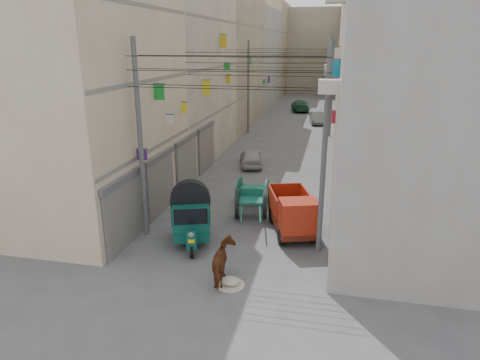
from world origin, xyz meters
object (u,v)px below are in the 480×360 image
(distant_car_white, at_px, (251,157))
(distant_car_grey, at_px, (317,118))
(tonga_cart, at_px, (251,203))
(feed_sack, at_px, (230,281))
(auto_rickshaw, at_px, (191,215))
(second_cart, at_px, (253,190))
(mini_truck, at_px, (294,217))
(distant_car_green, at_px, (300,106))
(horse, at_px, (224,263))

(distant_car_white, bearing_deg, distant_car_grey, -116.02)
(tonga_cart, relative_size, feed_sack, 5.42)
(auto_rickshaw, distance_m, second_cart, 5.11)
(distant_car_grey, bearing_deg, feed_sack, -100.42)
(mini_truck, bearing_deg, tonga_cart, 124.76)
(feed_sack, bearing_deg, distant_car_grey, 87.42)
(tonga_cart, relative_size, second_cart, 2.12)
(tonga_cart, relative_size, distant_car_green, 0.73)
(mini_truck, relative_size, distant_car_green, 0.82)
(auto_rickshaw, height_order, feed_sack, auto_rickshaw)
(feed_sack, height_order, distant_car_green, distant_car_green)
(distant_car_green, bearing_deg, tonga_cart, 80.66)
(mini_truck, height_order, horse, mini_truck)
(mini_truck, distance_m, distant_car_green, 35.07)
(tonga_cart, xyz_separation_m, second_cart, (-0.26, 1.87, -0.03))
(second_cart, relative_size, feed_sack, 2.55)
(tonga_cart, bearing_deg, feed_sack, -96.54)
(distant_car_white, bearing_deg, second_cart, 87.66)
(auto_rickshaw, height_order, second_cart, auto_rickshaw)
(auto_rickshaw, height_order, mini_truck, auto_rickshaw)
(distant_car_green, bearing_deg, mini_truck, 84.09)
(auto_rickshaw, distance_m, distant_car_grey, 28.56)
(mini_truck, distance_m, second_cart, 4.23)
(tonga_cart, relative_size, distant_car_white, 0.98)
(mini_truck, bearing_deg, feed_sack, -129.31)
(distant_car_white, xyz_separation_m, distant_car_grey, (3.53, 16.68, 0.01))
(tonga_cart, bearing_deg, horse, -99.10)
(auto_rickshaw, distance_m, distant_car_white, 11.65)
(feed_sack, bearing_deg, auto_rickshaw, 128.59)
(tonga_cart, height_order, horse, horse)
(horse, relative_size, distant_car_grey, 0.47)
(auto_rickshaw, bearing_deg, feed_sack, -70.04)
(auto_rickshaw, height_order, distant_car_green, auto_rickshaw)
(mini_truck, bearing_deg, horse, -133.42)
(auto_rickshaw, height_order, horse, auto_rickshaw)
(mini_truck, xyz_separation_m, second_cart, (-2.38, 3.50, -0.20))
(horse, bearing_deg, distant_car_green, -99.63)
(tonga_cart, bearing_deg, distant_car_green, 79.99)
(auto_rickshaw, relative_size, distant_car_white, 0.88)
(second_cart, distance_m, distant_car_green, 31.47)
(second_cart, relative_size, distant_car_green, 0.34)
(horse, relative_size, distant_car_white, 0.50)
(mini_truck, bearing_deg, auto_rickshaw, -179.61)
(tonga_cart, xyz_separation_m, distant_car_green, (-0.50, 33.34, -0.08))
(distant_car_grey, bearing_deg, tonga_cart, -102.01)
(second_cart, bearing_deg, tonga_cart, -80.16)
(mini_truck, relative_size, second_cart, 2.38)
(second_cart, distance_m, horse, 7.56)
(tonga_cart, height_order, distant_car_white, tonga_cart)
(mini_truck, bearing_deg, distant_car_green, 76.54)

